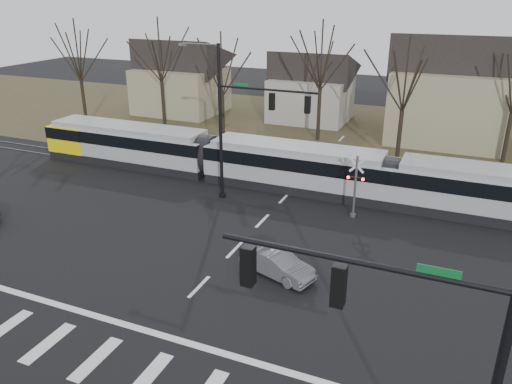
% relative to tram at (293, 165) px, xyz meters
% --- Properties ---
extents(ground, '(140.00, 140.00, 0.00)m').
position_rel_tram_xyz_m(ground, '(0.09, -16.00, -1.75)').
color(ground, black).
extents(grass_verge, '(140.00, 28.00, 0.01)m').
position_rel_tram_xyz_m(grass_verge, '(0.09, 16.00, -1.74)').
color(grass_verge, '#38331E').
rests_on(grass_verge, ground).
extents(crosswalk, '(27.00, 2.60, 0.01)m').
position_rel_tram_xyz_m(crosswalk, '(0.09, -20.00, -1.74)').
color(crosswalk, silver).
rests_on(crosswalk, ground).
extents(stop_line, '(28.00, 0.35, 0.01)m').
position_rel_tram_xyz_m(stop_line, '(0.09, -17.80, -1.74)').
color(stop_line, silver).
rests_on(stop_line, ground).
extents(lane_dashes, '(0.18, 30.00, 0.01)m').
position_rel_tram_xyz_m(lane_dashes, '(0.09, -0.00, -1.74)').
color(lane_dashes, silver).
rests_on(lane_dashes, ground).
extents(rail_pair, '(90.00, 1.52, 0.06)m').
position_rel_tram_xyz_m(rail_pair, '(0.09, -0.20, -1.72)').
color(rail_pair, '#59595E').
rests_on(rail_pair, ground).
extents(tram, '(42.26, 3.14, 3.20)m').
position_rel_tram_xyz_m(tram, '(0.00, 0.00, 0.00)').
color(tram, gray).
rests_on(tram, ground).
extents(sedan, '(3.68, 4.74, 1.30)m').
position_rel_tram_xyz_m(sedan, '(3.14, -11.54, -1.10)').
color(sedan, '#57585F').
rests_on(sedan, ground).
extents(signal_pole_near_right, '(6.72, 0.44, 8.00)m').
position_rel_tram_xyz_m(signal_pole_near_right, '(10.20, -22.00, 3.42)').
color(signal_pole_near_right, black).
rests_on(signal_pole_near_right, ground).
extents(signal_pole_far, '(9.28, 0.44, 10.20)m').
position_rel_tram_xyz_m(signal_pole_far, '(-2.32, -3.50, 3.95)').
color(signal_pole_far, black).
rests_on(signal_pole_far, ground).
extents(rail_crossing_signal, '(1.08, 0.36, 4.00)m').
position_rel_tram_xyz_m(rail_crossing_signal, '(5.09, -3.21, 0.14)').
color(rail_crossing_signal, '#59595B').
rests_on(rail_crossing_signal, ground).
extents(tree_row, '(59.20, 7.20, 10.00)m').
position_rel_tram_xyz_m(tree_row, '(2.09, 10.00, 3.25)').
color(tree_row, black).
rests_on(tree_row, ground).
extents(house_a, '(9.72, 8.64, 8.60)m').
position_rel_tram_xyz_m(house_a, '(-19.91, 18.00, 2.72)').
color(house_a, gray).
rests_on(house_a, ground).
extents(house_b, '(8.64, 7.56, 7.65)m').
position_rel_tram_xyz_m(house_b, '(-4.91, 20.00, 2.22)').
color(house_b, gray).
rests_on(house_b, ground).
extents(house_c, '(10.80, 8.64, 10.10)m').
position_rel_tram_xyz_m(house_c, '(9.09, 17.00, 3.49)').
color(house_c, gray).
rests_on(house_c, ground).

